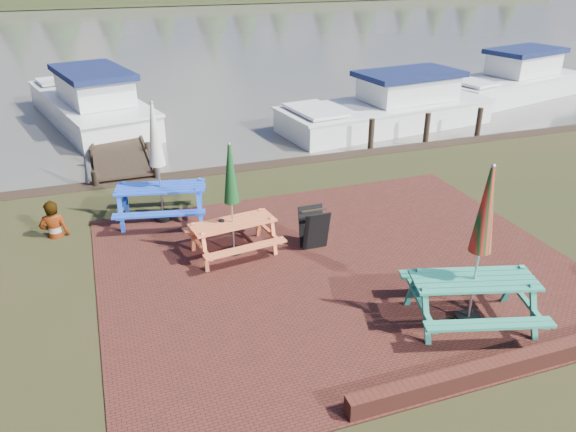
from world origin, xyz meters
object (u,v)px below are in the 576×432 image
(picnic_table_teal, at_px, (476,272))
(jetty, at_px, (115,133))
(person, at_px, (49,202))
(picnic_table_red, at_px, (232,217))
(boat_near, at_px, (390,110))
(boat_far, at_px, (511,83))
(boat_jetty, at_px, (91,105))
(picnic_table_blue, at_px, (160,181))
(chalkboard, at_px, (314,228))

(picnic_table_teal, distance_m, jetty, 13.51)
(picnic_table_teal, distance_m, person, 8.58)
(picnic_table_teal, bearing_deg, picnic_table_red, 146.62)
(person, bearing_deg, boat_near, -146.22)
(boat_far, xyz_separation_m, person, (-18.24, -7.81, 0.36))
(picnic_table_red, relative_size, person, 1.41)
(boat_near, xyz_separation_m, boat_far, (7.06, 2.17, 0.03))
(boat_far, bearing_deg, boat_jetty, 69.05)
(boat_far, bearing_deg, picnic_table_red, 108.83)
(picnic_table_teal, distance_m, picnic_table_blue, 7.03)
(jetty, relative_size, boat_near, 1.12)
(boat_jetty, bearing_deg, boat_near, -35.77)
(boat_near, bearing_deg, picnic_table_teal, 149.90)
(picnic_table_red, bearing_deg, picnic_table_teal, -57.02)
(boat_near, distance_m, person, 12.53)
(chalkboard, distance_m, boat_far, 16.61)
(picnic_table_red, relative_size, boat_far, 0.31)
(picnic_table_blue, relative_size, boat_jetty, 0.33)
(chalkboard, xyz_separation_m, person, (-5.07, 2.30, 0.38))
(picnic_table_red, bearing_deg, boat_far, 25.77)
(picnic_table_teal, height_order, person, picnic_table_teal)
(picnic_table_red, relative_size, chalkboard, 2.70)
(picnic_table_teal, height_order, picnic_table_red, picnic_table_teal)
(boat_near, bearing_deg, picnic_table_blue, 114.60)
(chalkboard, height_order, boat_far, boat_far)
(chalkboard, relative_size, boat_near, 0.11)
(chalkboard, bearing_deg, boat_far, 37.40)
(chalkboard, xyz_separation_m, boat_jetty, (-3.96, 12.00, 0.04))
(person, bearing_deg, boat_far, -149.79)
(picnic_table_teal, bearing_deg, person, 155.47)
(picnic_table_teal, height_order, boat_jetty, picnic_table_teal)
(person, bearing_deg, boat_jetty, -89.48)
(picnic_table_red, height_order, boat_far, picnic_table_red)
(picnic_table_red, xyz_separation_m, picnic_table_blue, (-1.13, 2.06, 0.14))
(picnic_table_teal, bearing_deg, chalkboard, 130.05)
(picnic_table_teal, bearing_deg, boat_near, 83.30)
(picnic_table_blue, bearing_deg, picnic_table_red, -49.04)
(boat_jetty, relative_size, boat_far, 1.11)
(picnic_table_red, distance_m, boat_far, 17.74)
(chalkboard, relative_size, person, 0.52)
(picnic_table_blue, bearing_deg, boat_jetty, 109.22)
(boat_near, height_order, person, boat_near)
(picnic_table_blue, bearing_deg, jetty, 106.85)
(picnic_table_red, xyz_separation_m, jetty, (-1.72, 9.03, -0.70))
(boat_jetty, height_order, person, boat_jetty)
(picnic_table_teal, xyz_separation_m, boat_near, (4.66, 11.20, -0.54))
(boat_near, relative_size, boat_far, 1.07)
(picnic_table_teal, height_order, boat_near, picnic_table_teal)
(picnic_table_teal, relative_size, boat_near, 0.34)
(jetty, height_order, boat_jetty, boat_jetty)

